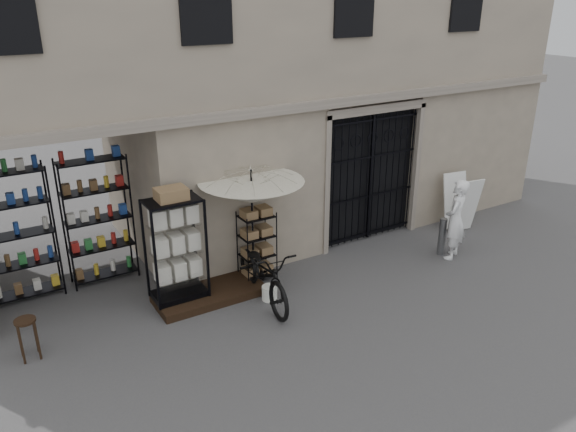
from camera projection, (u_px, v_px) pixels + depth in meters
ground at (365, 300)px, 10.31m from camera, size 80.00×80.00×0.00m
main_building at (256, 30)px, 11.79m from camera, size 14.00×4.00×9.00m
shop_recess at (66, 224)px, 9.80m from camera, size 3.00×1.70×3.00m
shop_shelving at (59, 228)px, 10.26m from camera, size 2.70×0.50×2.50m
iron_gate at (366, 175)px, 12.39m from camera, size 2.50×0.21×3.00m
step_platform at (210, 294)px, 10.35m from camera, size 2.00×0.90×0.15m
display_cabinet at (176, 254)px, 9.83m from camera, size 1.08×0.90×2.01m
wire_rack at (257, 247)px, 10.78m from camera, size 0.75×0.66×1.42m
market_umbrella at (251, 186)px, 10.17m from camera, size 2.14×2.16×2.76m
white_bucket at (270, 293)px, 10.27m from camera, size 0.34×0.34×0.27m
bicycle at (264, 300)px, 10.29m from camera, size 0.85×1.19×2.13m
wooden_stool at (28, 338)px, 8.56m from camera, size 0.38×0.38×0.68m
steel_bollard at (442, 237)px, 11.94m from camera, size 0.17×0.17×0.82m
shopkeeper at (451, 257)px, 11.97m from camera, size 1.41×1.80×0.41m
easel_sign at (461, 203)px, 13.07m from camera, size 0.72×0.80×1.31m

